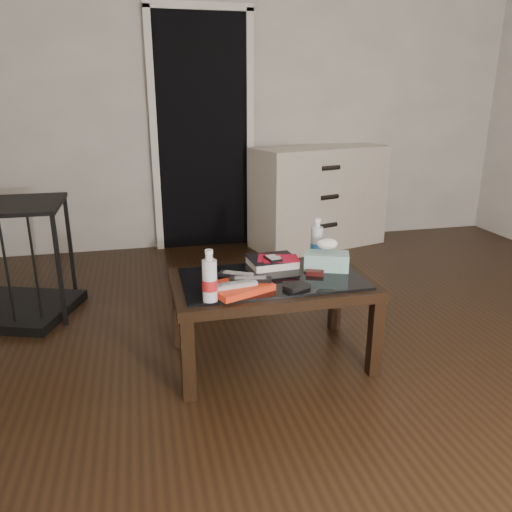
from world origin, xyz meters
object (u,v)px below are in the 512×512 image
at_px(water_bottle_left, 210,276).
at_px(coffee_table, 272,289).
at_px(water_bottle_right, 317,240).
at_px(tissue_box, 326,261).
at_px(textbook, 272,262).
at_px(dresser, 319,197).

bearing_deg(water_bottle_left, coffee_table, 32.44).
relative_size(water_bottle_right, tissue_box, 1.03).
bearing_deg(water_bottle_right, water_bottle_left, -146.80).
relative_size(coffee_table, textbook, 4.00).
relative_size(textbook, water_bottle_right, 1.05).
relative_size(dresser, tissue_box, 5.61).
relative_size(coffee_table, dresser, 0.78).
distance_m(water_bottle_right, tissue_box, 0.17).
relative_size(coffee_table, water_bottle_left, 4.20).
xyz_separation_m(coffee_table, textbook, (0.05, 0.18, 0.09)).
xyz_separation_m(dresser, tissue_box, (-0.65, -1.89, 0.06)).
height_order(textbook, water_bottle_left, water_bottle_left).
height_order(textbook, tissue_box, tissue_box).
bearing_deg(water_bottle_left, water_bottle_right, 33.20).
xyz_separation_m(dresser, water_bottle_right, (-0.65, -1.74, 0.13)).
relative_size(water_bottle_left, tissue_box, 1.03).
xyz_separation_m(dresser, water_bottle_left, (-1.31, -2.17, 0.13)).
height_order(coffee_table, dresser, dresser).
relative_size(dresser, textbook, 5.16).
relative_size(textbook, water_bottle_left, 1.05).
bearing_deg(water_bottle_right, coffee_table, -145.97).
height_order(coffee_table, water_bottle_right, water_bottle_right).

